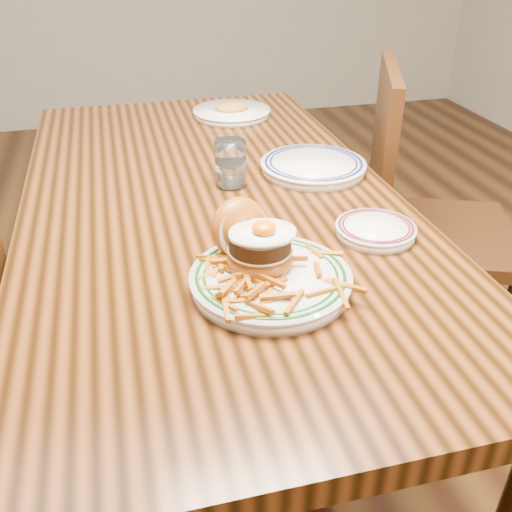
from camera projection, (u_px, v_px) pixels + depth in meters
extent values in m
plane|color=black|center=(221.00, 423.00, 1.71)|extent=(6.00, 6.00, 0.00)
cube|color=black|center=(211.00, 204.00, 1.33)|extent=(0.85, 1.60, 0.05)
cylinder|color=black|center=(80.00, 222.00, 2.06)|extent=(0.07, 0.07, 0.70)
cylinder|color=black|center=(273.00, 201.00, 2.22)|extent=(0.07, 0.07, 0.70)
cylinder|color=#3D220C|center=(42.00, 448.00, 1.40)|extent=(0.04, 0.04, 0.37)
cube|color=#3D220C|center=(440.00, 236.00, 1.76)|extent=(0.58, 0.58, 0.04)
cube|color=#3D220C|center=(383.00, 152.00, 1.64)|extent=(0.20, 0.43, 0.48)
cylinder|color=#3D220C|center=(476.00, 272.00, 2.02)|extent=(0.04, 0.04, 0.44)
cylinder|color=#3D220C|center=(367.00, 265.00, 2.06)|extent=(0.04, 0.04, 0.44)
cylinder|color=#3D220C|center=(501.00, 341.00, 1.69)|extent=(0.04, 0.04, 0.44)
cylinder|color=#3D220C|center=(371.00, 330.00, 1.74)|extent=(0.04, 0.04, 0.44)
cylinder|color=white|center=(270.00, 282.00, 0.99)|extent=(0.28, 0.28, 0.02)
cylinder|color=white|center=(271.00, 276.00, 0.98)|extent=(0.28, 0.28, 0.01)
torus|color=#0C4512|center=(271.00, 275.00, 0.98)|extent=(0.26, 0.26, 0.01)
torus|color=#0C4512|center=(271.00, 275.00, 0.98)|extent=(0.23, 0.23, 0.01)
ellipsoid|color=#9D4D14|center=(260.00, 259.00, 0.99)|extent=(0.12, 0.12, 0.05)
cylinder|color=tan|center=(260.00, 250.00, 0.98)|extent=(0.11, 0.11, 0.00)
cylinder|color=black|center=(260.00, 242.00, 0.98)|extent=(0.11, 0.11, 0.03)
ellipsoid|color=white|center=(262.00, 233.00, 0.97)|extent=(0.12, 0.10, 0.01)
ellipsoid|color=#FF6305|center=(264.00, 228.00, 0.96)|extent=(0.04, 0.04, 0.02)
ellipsoid|color=#9D4D14|center=(240.00, 228.00, 1.03)|extent=(0.14, 0.12, 0.13)
cylinder|color=tan|center=(245.00, 233.00, 1.01)|extent=(0.11, 0.07, 0.10)
cylinder|color=white|center=(375.00, 232.00, 1.15)|extent=(0.16, 0.16, 0.02)
cylinder|color=white|center=(376.00, 227.00, 1.14)|extent=(0.16, 0.16, 0.01)
torus|color=maroon|center=(376.00, 226.00, 1.14)|extent=(0.15, 0.15, 0.01)
torus|color=maroon|center=(376.00, 226.00, 1.14)|extent=(0.14, 0.14, 0.01)
cube|color=silver|center=(382.00, 223.00, 1.15)|extent=(0.07, 0.09, 0.00)
cylinder|color=white|center=(313.00, 168.00, 1.43)|extent=(0.26, 0.26, 0.02)
cylinder|color=white|center=(313.00, 163.00, 1.43)|extent=(0.26, 0.26, 0.01)
torus|color=#0E1849|center=(313.00, 162.00, 1.42)|extent=(0.25, 0.25, 0.01)
torus|color=#0E1849|center=(313.00, 162.00, 1.42)|extent=(0.22, 0.22, 0.01)
cylinder|color=white|center=(231.00, 164.00, 1.34)|extent=(0.07, 0.07, 0.11)
cylinder|color=silver|center=(231.00, 174.00, 1.35)|extent=(0.06, 0.06, 0.05)
cylinder|color=white|center=(232.00, 114.00, 1.83)|extent=(0.24, 0.24, 0.02)
cylinder|color=white|center=(232.00, 110.00, 1.82)|extent=(0.25, 0.25, 0.01)
ellipsoid|color=#AE8531|center=(232.00, 108.00, 1.82)|extent=(0.11, 0.09, 0.03)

